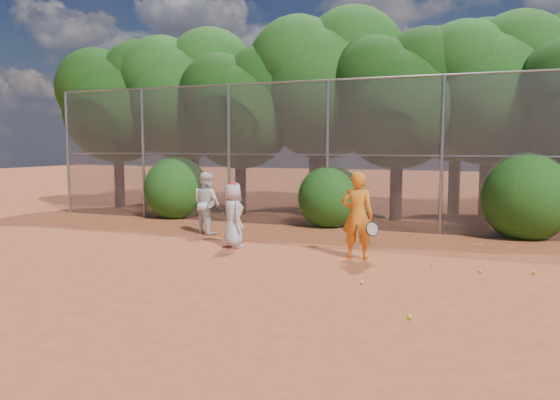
% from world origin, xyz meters
% --- Properties ---
extents(ground, '(80.00, 80.00, 0.00)m').
position_xyz_m(ground, '(0.00, 0.00, 0.00)').
color(ground, '#AD4C27').
rests_on(ground, ground).
extents(fence_back, '(20.05, 0.09, 4.03)m').
position_xyz_m(fence_back, '(-0.12, 6.00, 2.05)').
color(fence_back, gray).
rests_on(fence_back, ground).
extents(tree_0, '(4.38, 3.81, 6.00)m').
position_xyz_m(tree_0, '(-9.44, 8.04, 3.93)').
color(tree_0, black).
rests_on(tree_0, ground).
extents(tree_1, '(4.64, 4.03, 6.35)m').
position_xyz_m(tree_1, '(-6.94, 8.54, 4.16)').
color(tree_1, black).
rests_on(tree_1, ground).
extents(tree_2, '(3.99, 3.47, 5.47)m').
position_xyz_m(tree_2, '(-4.45, 7.83, 3.58)').
color(tree_2, black).
rests_on(tree_2, ground).
extents(tree_3, '(4.89, 4.26, 6.70)m').
position_xyz_m(tree_3, '(-1.94, 8.84, 4.40)').
color(tree_3, black).
rests_on(tree_3, ground).
extents(tree_4, '(4.19, 3.64, 5.73)m').
position_xyz_m(tree_4, '(0.55, 8.24, 3.76)').
color(tree_4, black).
rests_on(tree_4, ground).
extents(tree_5, '(4.51, 3.92, 6.17)m').
position_xyz_m(tree_5, '(3.06, 9.04, 4.05)').
color(tree_5, black).
rests_on(tree_5, ground).
extents(tree_9, '(4.83, 4.20, 6.62)m').
position_xyz_m(tree_9, '(-7.94, 10.84, 4.34)').
color(tree_9, black).
rests_on(tree_9, ground).
extents(tree_10, '(5.15, 4.48, 7.06)m').
position_xyz_m(tree_10, '(-2.93, 11.05, 4.63)').
color(tree_10, black).
rests_on(tree_10, ground).
extents(tree_11, '(4.64, 4.03, 6.35)m').
position_xyz_m(tree_11, '(2.06, 10.64, 4.16)').
color(tree_11, black).
rests_on(tree_11, ground).
extents(bush_0, '(2.00, 2.00, 2.00)m').
position_xyz_m(bush_0, '(-6.00, 6.30, 1.00)').
color(bush_0, '#184A12').
rests_on(bush_0, ground).
extents(bush_1, '(1.80, 1.80, 1.80)m').
position_xyz_m(bush_1, '(-1.00, 6.30, 0.90)').
color(bush_1, '#184A12').
rests_on(bush_1, ground).
extents(bush_2, '(2.20, 2.20, 2.20)m').
position_xyz_m(bush_2, '(4.00, 6.30, 1.10)').
color(bush_2, '#184A12').
rests_on(bush_2, ground).
extents(player_yellow, '(0.84, 0.59, 1.75)m').
position_xyz_m(player_yellow, '(0.74, 2.31, 0.87)').
color(player_yellow, orange).
rests_on(player_yellow, ground).
extents(player_teen, '(0.83, 0.82, 1.47)m').
position_xyz_m(player_teen, '(-2.12, 2.49, 0.73)').
color(player_teen, silver).
rests_on(player_teen, ground).
extents(player_white, '(0.96, 0.89, 1.58)m').
position_xyz_m(player_white, '(-3.59, 3.91, 0.79)').
color(player_white, white).
rests_on(player_white, ground).
extents(ball_0, '(0.07, 0.07, 0.07)m').
position_xyz_m(ball_0, '(2.22, 2.13, 0.03)').
color(ball_0, '#C5CF25').
rests_on(ball_0, ground).
extents(ball_1, '(0.07, 0.07, 0.07)m').
position_xyz_m(ball_1, '(3.97, 2.14, 0.03)').
color(ball_1, '#C5CF25').
rests_on(ball_1, ground).
extents(ball_2, '(0.07, 0.07, 0.07)m').
position_xyz_m(ball_2, '(2.30, -1.20, 0.03)').
color(ball_2, '#C5CF25').
rests_on(ball_2, ground).
extents(ball_3, '(0.07, 0.07, 0.07)m').
position_xyz_m(ball_3, '(3.09, 1.92, 0.03)').
color(ball_3, '#C5CF25').
rests_on(ball_3, ground).
extents(ball_4, '(0.07, 0.07, 0.07)m').
position_xyz_m(ball_4, '(1.30, 0.34, 0.03)').
color(ball_4, '#C5CF25').
rests_on(ball_4, ground).
extents(ball_5, '(0.07, 0.07, 0.07)m').
position_xyz_m(ball_5, '(3.00, 4.61, 0.03)').
color(ball_5, '#C5CF25').
rests_on(ball_5, ground).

